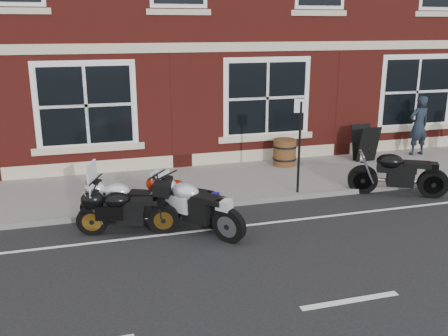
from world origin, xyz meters
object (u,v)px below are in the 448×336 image
Objects in this scene: pedestrian_left at (419,126)px; barrel_planter at (285,152)px; moto_sport_black at (126,209)px; a_board_sign at (365,143)px; parking_sign at (300,139)px; moto_sport_red at (184,198)px; moto_sport_silver at (195,204)px; moto_touring_silver at (125,200)px; moto_naked_black at (396,171)px.

pedestrian_left reaches higher than barrel_planter.
a_board_sign is at bearing -52.96° from moto_sport_black.
a_board_sign is 1.41× the size of barrel_planter.
parking_sign reaches higher than pedestrian_left.
moto_sport_red is 0.86× the size of moto_sport_silver.
moto_sport_red is 4.77m from barrel_planter.
barrel_planter is at bearing -4.60° from moto_sport_red.
moto_touring_silver reaches higher than moto_naked_black.
moto_sport_silver is 1.02× the size of pedestrian_left.
parking_sign reaches higher than moto_sport_silver.
moto_touring_silver reaches higher than moto_sport_silver.
parking_sign reaches higher than moto_sport_red.
parking_sign is at bearing -12.83° from moto_sport_silver.
moto_touring_silver is 5.60m from barrel_planter.
moto_sport_silver is 0.83× the size of parking_sign.
moto_naked_black is at bearing -59.64° from barrel_planter.
moto_sport_silver is at bearing -92.71° from moto_touring_silver.
parking_sign is (-0.64, -2.33, 0.92)m from barrel_planter.
moto_sport_silver is at bearing -88.78° from moto_sport_black.
moto_sport_black is 0.93× the size of moto_naked_black.
parking_sign reaches higher than moto_naked_black.
moto_touring_silver is 0.45m from moto_sport_black.
moto_sport_silver is at bearing -133.12° from barrel_planter.
a_board_sign reaches higher than moto_sport_silver.
moto_touring_silver reaches higher than moto_sport_black.
moto_sport_silver is 1.75× the size of a_board_sign.
barrel_planter is (4.75, 2.97, -0.06)m from moto_touring_silver.
pedestrian_left is at bearing -0.01° from barrel_planter.
moto_touring_silver is 1.48m from moto_sport_silver.
parking_sign is (2.93, 0.84, 0.88)m from moto_sport_red.
moto_sport_black is at bearing 17.49° from pedestrian_left.
moto_touring_silver reaches higher than barrel_planter.
barrel_planter is 0.34× the size of parking_sign.
moto_sport_red reaches higher than barrel_planter.
a_board_sign is 3.83m from parking_sign.
parking_sign is at bearing -62.22° from moto_sport_black.
moto_touring_silver is at bearing 15.07° from pedestrian_left.
moto_touring_silver is 0.89× the size of moto_naked_black.
moto_sport_silver is 5.20m from moto_naked_black.
a_board_sign is 0.47× the size of parking_sign.
parking_sign is (4.15, 1.09, 0.90)m from moto_sport_black.
moto_naked_black is (5.24, 0.32, 0.07)m from moto_sport_red.
moto_sport_silver is 0.87× the size of moto_naked_black.
a_board_sign is 2.47m from barrel_planter.
a_board_sign is (-1.93, -0.20, -0.38)m from pedestrian_left.
moto_touring_silver is 1.19× the size of moto_sport_red.
moto_sport_black is 7.92m from a_board_sign.
moto_sport_red is 0.87× the size of pedestrian_left.
moto_sport_red is 1.50× the size of a_board_sign.
moto_sport_red is 3.17m from parking_sign.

